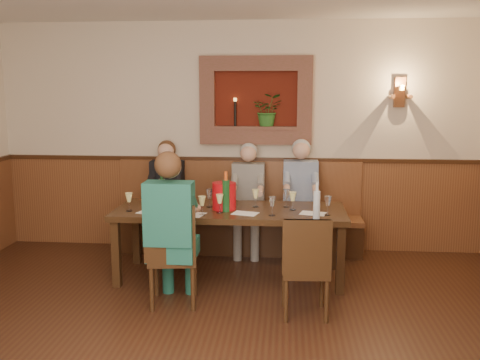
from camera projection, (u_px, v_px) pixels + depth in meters
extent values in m
cube|color=beige|center=(240.00, 137.00, 6.61)|extent=(6.00, 0.04, 2.80)
cube|color=brown|center=(240.00, 204.00, 6.74)|extent=(6.00, 0.04, 1.10)
cube|color=#381E0F|center=(240.00, 159.00, 6.64)|extent=(6.02, 0.06, 0.05)
cube|color=#54160C|center=(256.00, 100.00, 6.50)|extent=(1.00, 0.02, 0.70)
cube|color=brown|center=(256.00, 63.00, 6.38)|extent=(1.36, 0.12, 0.18)
cube|color=brown|center=(256.00, 137.00, 6.53)|extent=(1.36, 0.12, 0.18)
cube|color=brown|center=(207.00, 100.00, 6.51)|extent=(0.18, 0.12, 0.70)
cube|color=brown|center=(305.00, 101.00, 6.41)|extent=(0.18, 0.12, 0.70)
cube|color=brown|center=(256.00, 128.00, 6.52)|extent=(1.00, 0.14, 0.04)
imported|color=#2A5F20|center=(268.00, 110.00, 6.47)|extent=(0.35, 0.30, 0.39)
cylinder|color=black|center=(235.00, 114.00, 6.51)|extent=(0.03, 0.03, 0.30)
cylinder|color=#FFBF59|center=(235.00, 100.00, 6.48)|extent=(0.04, 0.04, 0.04)
cube|color=brown|center=(399.00, 92.00, 6.31)|extent=(0.12, 0.08, 0.35)
cylinder|color=brown|center=(392.00, 97.00, 6.26)|extent=(0.05, 0.18, 0.05)
cylinder|color=brown|center=(409.00, 97.00, 6.24)|extent=(0.05, 0.18, 0.05)
cylinder|color=#FFBF59|center=(402.00, 88.00, 6.17)|extent=(0.06, 0.06, 0.06)
cube|color=black|center=(230.00, 212.00, 5.60)|extent=(2.40, 0.90, 0.06)
cube|color=black|center=(116.00, 254.00, 5.40)|extent=(0.08, 0.08, 0.69)
cube|color=black|center=(340.00, 260.00, 5.20)|extent=(0.08, 0.08, 0.69)
cube|color=black|center=(137.00, 234.00, 6.12)|extent=(0.08, 0.08, 0.69)
cube|color=black|center=(334.00, 239.00, 5.93)|extent=(0.08, 0.08, 0.69)
cube|color=#381E0F|center=(238.00, 236.00, 6.58)|extent=(3.00, 0.40, 0.40)
cube|color=brown|center=(238.00, 219.00, 6.54)|extent=(3.00, 0.45, 0.06)
cube|color=brown|center=(239.00, 187.00, 6.67)|extent=(3.00, 0.06, 0.66)
cube|color=black|center=(174.00, 282.00, 5.00)|extent=(0.46, 0.46, 0.41)
cube|color=black|center=(173.00, 258.00, 4.96)|extent=(0.49, 0.49, 0.05)
cube|color=black|center=(171.00, 234.00, 4.72)|extent=(0.44, 0.10, 0.52)
cube|color=black|center=(305.00, 294.00, 4.75)|extent=(0.41, 0.41, 0.39)
cube|color=black|center=(305.00, 270.00, 4.71)|extent=(0.43, 0.43, 0.05)
cube|color=black|center=(308.00, 248.00, 4.49)|extent=(0.41, 0.06, 0.48)
cube|color=black|center=(166.00, 235.00, 6.51)|extent=(0.40, 0.42, 0.45)
cube|color=black|center=(167.00, 182.00, 6.56)|extent=(0.40, 0.21, 0.52)
sphere|color=#D8A384|center=(166.00, 151.00, 6.46)|extent=(0.20, 0.20, 0.20)
sphere|color=#4C2D19|center=(167.00, 149.00, 6.50)|extent=(0.22, 0.22, 0.22)
cube|color=#53504C|center=(247.00, 237.00, 6.43)|extent=(0.39, 0.41, 0.45)
cube|color=#53504C|center=(248.00, 184.00, 6.48)|extent=(0.39, 0.20, 0.51)
sphere|color=#D8A384|center=(248.00, 154.00, 6.38)|extent=(0.19, 0.19, 0.19)
sphere|color=#B2B2B2|center=(249.00, 152.00, 6.42)|extent=(0.21, 0.21, 0.21)
cube|color=navy|center=(300.00, 239.00, 6.37)|extent=(0.41, 0.43, 0.45)
cube|color=navy|center=(300.00, 183.00, 6.42)|extent=(0.41, 0.21, 0.54)
sphere|color=#D8A384|center=(301.00, 150.00, 6.31)|extent=(0.21, 0.21, 0.21)
sphere|color=#B2B2B2|center=(301.00, 148.00, 6.36)|extent=(0.22, 0.22, 0.22)
cube|color=#194E58|center=(175.00, 279.00, 5.04)|extent=(0.43, 0.45, 0.45)
cube|color=#194E58|center=(169.00, 213.00, 4.75)|extent=(0.43, 0.23, 0.57)
sphere|color=#D8A384|center=(169.00, 166.00, 4.72)|extent=(0.22, 0.22, 0.22)
sphere|color=#4C2D19|center=(168.00, 165.00, 4.67)|extent=(0.24, 0.24, 0.24)
cylinder|color=#B90B12|center=(224.00, 196.00, 5.56)|extent=(0.28, 0.28, 0.28)
cylinder|color=#19471E|center=(226.00, 196.00, 5.44)|extent=(0.08, 0.08, 0.33)
cylinder|color=#E35419|center=(226.00, 176.00, 5.41)|extent=(0.03, 0.03, 0.09)
cylinder|color=#19471E|center=(162.00, 192.00, 5.73)|extent=(0.09, 0.09, 0.29)
cylinder|color=#19471E|center=(162.00, 175.00, 5.70)|extent=(0.04, 0.04, 0.09)
cylinder|color=silver|center=(317.00, 205.00, 5.14)|extent=(0.09, 0.09, 0.28)
cylinder|color=silver|center=(317.00, 186.00, 5.11)|extent=(0.04, 0.04, 0.09)
cube|color=white|center=(155.00, 212.00, 5.44)|extent=(0.37, 0.31, 0.00)
cube|color=white|center=(245.00, 213.00, 5.39)|extent=(0.29, 0.24, 0.00)
cube|color=white|center=(313.00, 213.00, 5.38)|extent=(0.29, 0.23, 0.00)
cube|color=white|center=(189.00, 214.00, 5.35)|extent=(0.35, 0.28, 0.00)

